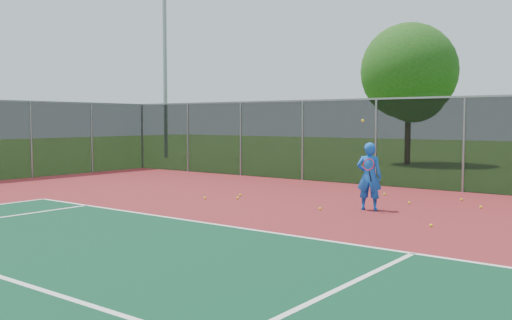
# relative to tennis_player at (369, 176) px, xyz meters

# --- Properties ---
(ground) EXTENTS (120.00, 120.00, 0.00)m
(ground) POSITION_rel_tennis_player_xyz_m (0.72, -6.87, -0.88)
(ground) COLOR #2E5618
(ground) RESTS_ON ground
(court_apron) EXTENTS (30.00, 20.00, 0.02)m
(court_apron) POSITION_rel_tennis_player_xyz_m (0.72, -4.87, -0.87)
(court_apron) COLOR maroon
(court_apron) RESTS_ON ground
(fence_back) EXTENTS (30.00, 0.06, 3.03)m
(fence_back) POSITION_rel_tennis_player_xyz_m (0.72, 5.13, 0.69)
(fence_back) COLOR black
(fence_back) RESTS_ON court_apron
(tennis_player) EXTENTS (0.72, 0.70, 2.29)m
(tennis_player) POSITION_rel_tennis_player_xyz_m (0.00, 0.00, 0.00)
(tennis_player) COLOR blue
(tennis_player) RESTS_ON court_apron
(practice_ball_0) EXTENTS (0.07, 0.07, 0.07)m
(practice_ball_0) POSITION_rel_tennis_player_xyz_m (1.33, 3.11, -0.82)
(practice_ball_0) COLOR yellow
(practice_ball_0) RESTS_ON court_apron
(practice_ball_1) EXTENTS (0.07, 0.07, 0.07)m
(practice_ball_1) POSITION_rel_tennis_player_xyz_m (-0.89, 2.86, -0.82)
(practice_ball_1) COLOR yellow
(practice_ball_1) RESTS_ON court_apron
(practice_ball_2) EXTENTS (0.07, 0.07, 0.07)m
(practice_ball_2) POSITION_rel_tennis_player_xyz_m (-3.90, -0.45, -0.82)
(practice_ball_2) COLOR yellow
(practice_ball_2) RESTS_ON court_apron
(practice_ball_3) EXTENTS (0.07, 0.07, 0.07)m
(practice_ball_3) POSITION_rel_tennis_player_xyz_m (0.40, 1.62, -0.82)
(practice_ball_3) COLOR yellow
(practice_ball_3) RESTS_ON court_apron
(practice_ball_4) EXTENTS (0.07, 0.07, 0.07)m
(practice_ball_4) POSITION_rel_tennis_player_xyz_m (-0.97, -0.74, -0.82)
(practice_ball_4) COLOR yellow
(practice_ball_4) RESTS_ON court_apron
(practice_ball_5) EXTENTS (0.07, 0.07, 0.07)m
(practice_ball_5) POSITION_rel_tennis_player_xyz_m (2.17, 2.00, -0.82)
(practice_ball_5) COLOR yellow
(practice_ball_5) RESTS_ON court_apron
(practice_ball_6) EXTENTS (0.07, 0.07, 0.07)m
(practice_ball_6) POSITION_rel_tennis_player_xyz_m (2.08, -1.28, -0.82)
(practice_ball_6) COLOR yellow
(practice_ball_6) RESTS_ON court_apron
(practice_ball_7) EXTENTS (0.07, 0.07, 0.07)m
(practice_ball_7) POSITION_rel_tennis_player_xyz_m (-4.23, 0.08, -0.82)
(practice_ball_7) COLOR yellow
(practice_ball_7) RESTS_ON court_apron
(practice_ball_8) EXTENTS (0.07, 0.07, 0.07)m
(practice_ball_8) POSITION_rel_tennis_player_xyz_m (-4.65, -1.02, -0.82)
(practice_ball_8) COLOR yellow
(practice_ball_8) RESTS_ON court_apron
(floodlight_nw) EXTENTS (0.90, 0.40, 12.37)m
(floodlight_nw) POSITION_rel_tennis_player_xyz_m (-19.19, 11.35, 6.09)
(floodlight_nw) COLOR gray
(floodlight_nw) RESTS_ON ground
(tree_back_left) EXTENTS (4.94, 4.94, 7.26)m
(tree_back_left) POSITION_rel_tennis_player_xyz_m (-5.16, 15.07, 3.68)
(tree_back_left) COLOR #322012
(tree_back_left) RESTS_ON ground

